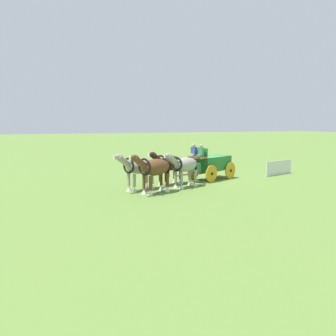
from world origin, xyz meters
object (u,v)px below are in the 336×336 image
at_px(draft_horse_lead_near, 154,169).
at_px(draft_horse_rear_off, 169,164).
at_px(draft_horse_rear_near, 184,166).
at_px(show_wagon, 210,164).
at_px(draft_horse_lead_off, 139,167).

bearing_deg(draft_horse_lead_near, draft_horse_rear_off, -129.22).
xyz_separation_m(draft_horse_rear_near, draft_horse_rear_off, (0.52, -1.19, -0.00)).
bearing_deg(draft_horse_rear_off, show_wagon, -166.12).
distance_m(draft_horse_rear_near, draft_horse_lead_off, 2.90).
height_order(draft_horse_rear_near, draft_horse_rear_off, draft_horse_rear_near).
relative_size(draft_horse_lead_near, draft_horse_lead_off, 0.98).
bearing_deg(draft_horse_lead_off, show_wagon, -161.80).
xyz_separation_m(draft_horse_rear_near, draft_horse_lead_near, (2.36, 1.06, 0.07)).
relative_size(draft_horse_rear_near, draft_horse_lead_off, 0.96).
height_order(show_wagon, draft_horse_rear_near, show_wagon).
height_order(show_wagon, draft_horse_lead_near, show_wagon).
distance_m(show_wagon, draft_horse_rear_near, 3.64).
xyz_separation_m(show_wagon, draft_horse_rear_near, (3.00, 2.06, 0.21)).
bearing_deg(draft_horse_lead_off, draft_horse_rear_off, -155.78).
height_order(draft_horse_lead_near, draft_horse_lead_off, draft_horse_lead_near).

